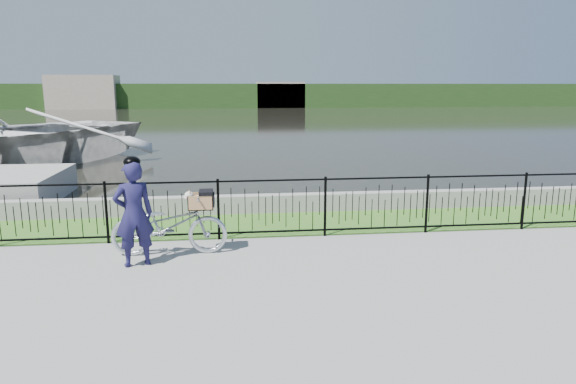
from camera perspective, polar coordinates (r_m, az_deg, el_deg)
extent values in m
plane|color=gray|center=(8.22, -0.73, -8.31)|extent=(120.00, 120.00, 0.00)
cube|color=#3C6F22|center=(10.68, -2.19, -3.52)|extent=(60.00, 2.00, 0.01)
plane|color=black|center=(40.78, -5.63, 7.77)|extent=(120.00, 120.00, 0.00)
cube|color=gray|center=(11.60, -2.59, -1.29)|extent=(60.00, 0.30, 0.40)
cube|color=#24441A|center=(67.69, -6.15, 10.61)|extent=(120.00, 6.00, 3.00)
cube|color=#A39483|center=(67.89, -21.76, 10.28)|extent=(8.00, 4.00, 4.00)
cube|color=#A39483|center=(66.53, -0.87, 10.74)|extent=(6.00, 3.00, 3.20)
imported|color=silver|center=(8.89, -13.05, -3.62)|extent=(1.93, 0.67, 1.01)
cube|color=black|center=(8.78, -9.65, -1.82)|extent=(0.38, 0.18, 0.02)
cube|color=#AB7D4F|center=(8.78, -9.65, -1.78)|extent=(0.42, 0.32, 0.01)
cube|color=#AB7D4F|center=(8.90, -9.63, -0.81)|extent=(0.42, 0.02, 0.25)
cube|color=#AB7D4F|center=(8.60, -9.72, -1.25)|extent=(0.42, 0.01, 0.25)
cube|color=#AB7D4F|center=(8.74, -8.36, -1.00)|extent=(0.02, 0.32, 0.25)
cube|color=#AB7D4F|center=(8.76, -10.99, -1.06)|extent=(0.02, 0.32, 0.25)
cube|color=black|center=(8.71, -9.11, -0.02)|extent=(0.23, 0.34, 0.06)
cube|color=black|center=(8.74, -8.25, -0.84)|extent=(0.02, 0.34, 0.20)
ellipsoid|color=silver|center=(8.75, -9.81, -1.00)|extent=(0.31, 0.22, 0.20)
sphere|color=silver|center=(8.72, -10.94, -0.41)|extent=(0.15, 0.15, 0.15)
sphere|color=silver|center=(8.71, -11.27, -0.64)|extent=(0.07, 0.07, 0.07)
sphere|color=black|center=(8.71, -11.44, -0.69)|extent=(0.02, 0.02, 0.02)
cone|color=#A57044|center=(8.77, -10.93, 0.05)|extent=(0.06, 0.08, 0.08)
cone|color=#A57044|center=(8.67, -10.84, -0.08)|extent=(0.06, 0.08, 0.08)
imported|color=#191740|center=(8.41, -16.77, -2.37)|extent=(0.71, 0.59, 1.68)
ellipsoid|color=black|center=(8.25, -17.10, 3.17)|extent=(0.26, 0.29, 0.18)
imported|color=#BBBBBA|center=(20.61, -28.46, 5.41)|extent=(11.43, 12.31, 2.08)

